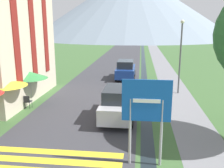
% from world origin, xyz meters
% --- Properties ---
extents(ground_plane, '(160.00, 160.00, 0.00)m').
position_xyz_m(ground_plane, '(0.00, 20.00, 0.00)').
color(ground_plane, '#3D6033').
extents(road, '(6.40, 60.00, 0.01)m').
position_xyz_m(road, '(-2.50, 30.00, 0.00)').
color(road, '#38383D').
rests_on(road, ground_plane).
extents(footpath, '(2.20, 60.00, 0.01)m').
position_xyz_m(footpath, '(3.60, 30.00, 0.00)').
color(footpath, slate).
rests_on(footpath, ground_plane).
extents(drainage_channel, '(0.60, 60.00, 0.00)m').
position_xyz_m(drainage_channel, '(1.20, 30.00, 0.00)').
color(drainage_channel, black).
rests_on(drainage_channel, ground_plane).
extents(crosswalk_marking, '(5.44, 1.84, 0.01)m').
position_xyz_m(crosswalk_marking, '(-2.50, 4.14, 0.01)').
color(crosswalk_marking, yellow).
rests_on(crosswalk_marking, ground_plane).
extents(mountain_distant, '(79.07, 79.07, 25.35)m').
position_xyz_m(mountain_distant, '(-3.38, 98.21, 12.67)').
color(mountain_distant, gray).
rests_on(mountain_distant, ground_plane).
extents(road_sign, '(1.78, 0.11, 3.30)m').
position_xyz_m(road_sign, '(1.05, 4.35, 2.20)').
color(road_sign, '#9E9EA3').
rests_on(road_sign, ground_plane).
extents(parked_car_near, '(1.82, 4.27, 1.82)m').
position_xyz_m(parked_car_near, '(-0.40, 9.02, 0.91)').
color(parked_car_near, '#B2B2B7').
rests_on(parked_car_near, ground_plane).
extents(parked_car_far, '(1.83, 4.27, 1.82)m').
position_xyz_m(parked_car_far, '(-0.62, 19.57, 0.91)').
color(parked_car_far, navy).
rests_on(parked_car_far, ground_plane).
extents(cafe_chair_far_left, '(0.40, 0.40, 0.85)m').
position_xyz_m(cafe_chair_far_left, '(-6.90, 9.92, 0.51)').
color(cafe_chair_far_left, '#232328').
rests_on(cafe_chair_far_left, ground_plane).
extents(cafe_chair_far_right, '(0.40, 0.40, 0.85)m').
position_xyz_m(cafe_chair_far_right, '(-6.20, 10.00, 0.51)').
color(cafe_chair_far_right, '#232328').
rests_on(cafe_chair_far_right, ground_plane).
extents(cafe_umbrella_middle_yellow, '(2.42, 2.42, 2.14)m').
position_xyz_m(cafe_umbrella_middle_yellow, '(-6.80, 8.73, 1.95)').
color(cafe_umbrella_middle_yellow, '#B7B2A8').
rests_on(cafe_umbrella_middle_yellow, ground_plane).
extents(cafe_umbrella_rear_green, '(2.34, 2.34, 2.15)m').
position_xyz_m(cafe_umbrella_rear_green, '(-6.45, 11.16, 1.92)').
color(cafe_umbrella_rear_green, '#B7B2A8').
rests_on(cafe_umbrella_rear_green, ground_plane).
extents(person_seated_far, '(0.32, 0.32, 1.26)m').
position_xyz_m(person_seated_far, '(-6.69, 8.01, 0.70)').
color(person_seated_far, '#282833').
rests_on(person_seated_far, ground_plane).
extents(streetlamp, '(0.28, 0.28, 5.52)m').
position_xyz_m(streetlamp, '(3.76, 14.85, 3.25)').
color(streetlamp, '#515156').
rests_on(streetlamp, ground_plane).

